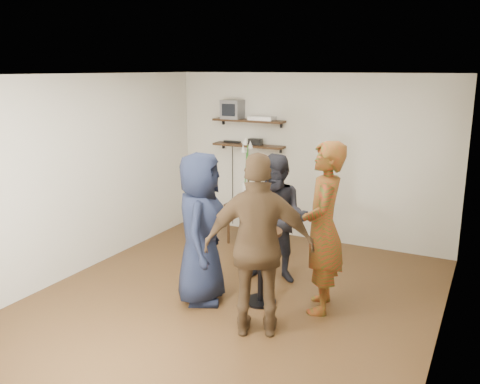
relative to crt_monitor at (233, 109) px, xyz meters
name	(u,v)px	position (x,y,z in m)	size (l,w,h in m)	color
room	(235,192)	(1.28, -2.38, -0.72)	(4.58, 5.08, 2.68)	#402614
shelf_upper	(249,121)	(0.28, 0.00, -0.17)	(1.20, 0.25, 0.04)	black
shelf_lower	(248,145)	(0.28, 0.00, -0.57)	(1.20, 0.25, 0.04)	black
crt_monitor	(233,109)	(0.00, 0.00, 0.00)	(0.32, 0.30, 0.30)	#59595B
dvd_deck	(262,118)	(0.52, 0.00, -0.12)	(0.40, 0.24, 0.06)	silver
radio	(255,142)	(0.41, 0.00, -0.50)	(0.22, 0.10, 0.10)	black
power_strip	(232,142)	(-0.04, 0.05, -0.54)	(0.30, 0.05, 0.03)	black
side_table	(247,209)	(0.49, -0.48, -1.49)	(0.53, 0.53, 0.63)	black
vase_lilies	(247,182)	(0.49, -0.48, -1.05)	(0.20, 0.21, 1.04)	silver
drinks_table	(261,257)	(1.59, -2.34, -1.45)	(0.48, 0.48, 0.88)	black
wine_glass_fl	(253,219)	(1.51, -2.38, -1.00)	(0.07, 0.07, 0.20)	silver
wine_glass_fr	(265,221)	(1.66, -2.38, -1.00)	(0.06, 0.06, 0.19)	silver
wine_glass_bl	(262,218)	(1.58, -2.28, -1.01)	(0.06, 0.06, 0.18)	silver
wine_glass_br	(263,219)	(1.61, -2.33, -1.00)	(0.07, 0.07, 0.20)	silver
person_plaid	(323,228)	(2.26, -2.16, -1.06)	(0.70, 0.46, 1.92)	#AA2213
person_dark	(278,219)	(1.51, -1.65, -1.20)	(0.80, 0.62, 1.64)	black
person_navy	(200,228)	(0.94, -2.59, -1.13)	(0.86, 0.56, 1.77)	black
person_brown	(259,246)	(1.86, -2.97, -1.08)	(1.10, 0.46, 1.88)	#47321E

